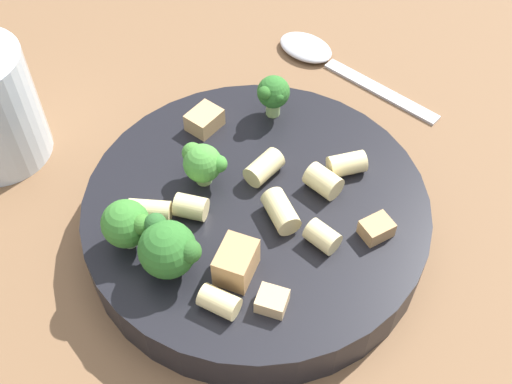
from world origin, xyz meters
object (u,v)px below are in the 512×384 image
chicken_chunk_3 (272,301)px  spoon (324,58)px  rigatoni_1 (264,168)px  chicken_chunk_2 (236,262)px  rigatoni_0 (150,210)px  rigatoni_4 (219,302)px  rigatoni_5 (191,207)px  pasta_bowl (256,214)px  broccoli_floret_2 (128,229)px  broccoli_floret_0 (202,163)px  broccoli_floret_3 (168,249)px  chicken_chunk_1 (204,120)px  rigatoni_2 (322,237)px  rigatoni_7 (345,162)px  rigatoni_3 (323,181)px  chicken_chunk_0 (376,229)px  broccoli_floret_1 (273,93)px  rigatoni_6 (281,211)px

chicken_chunk_3 → spoon: chicken_chunk_3 is taller
rigatoni_1 → chicken_chunk_2: (-0.07, 0.05, 0.00)m
rigatoni_0 → rigatoni_4: 0.08m
rigatoni_5 → pasta_bowl: bearing=-98.7°
broccoli_floret_2 → broccoli_floret_0: bearing=-59.7°
broccoli_floret_3 → chicken_chunk_1: (0.11, -0.06, -0.01)m
broccoli_floret_0 → rigatoni_2: broccoli_floret_0 is taller
chicken_chunk_2 → rigatoni_7: bearing=-64.2°
broccoli_floret_0 → rigatoni_3: 0.08m
rigatoni_1 → rigatoni_7: bearing=-107.8°
rigatoni_7 → chicken_chunk_3: 0.12m
broccoli_floret_2 → rigatoni_5: size_ratio=1.75×
rigatoni_2 → rigatoni_4: bearing=103.1°
rigatoni_1 → rigatoni_4: rigatoni_1 is taller
rigatoni_5 → rigatoni_7: same height
rigatoni_1 → spoon: (0.13, -0.12, -0.04)m
rigatoni_5 → chicken_chunk_2: 0.05m
rigatoni_2 → chicken_chunk_2: 0.06m
rigatoni_0 → chicken_chunk_1: bearing=-43.7°
broccoli_floret_2 → rigatoni_5: 0.05m
chicken_chunk_3 → rigatoni_7: bearing=-49.1°
pasta_bowl → chicken_chunk_0: (-0.06, -0.06, 0.02)m
rigatoni_1 → rigatoni_7: same height
rigatoni_2 → rigatoni_4: size_ratio=0.88×
rigatoni_3 → chicken_chunk_0: size_ratio=1.18×
rigatoni_7 → rigatoni_3: bearing=114.4°
rigatoni_0 → chicken_chunk_3: (-0.09, -0.05, -0.00)m
broccoli_floret_1 → rigatoni_5: broccoli_floret_1 is taller
rigatoni_1 → rigatoni_5: size_ratio=1.28×
broccoli_floret_0 → rigatoni_4: broccoli_floret_0 is taller
rigatoni_6 → chicken_chunk_0: bearing=-124.3°
pasta_bowl → rigatoni_0: rigatoni_0 is taller
broccoli_floret_2 → rigatoni_6: size_ratio=1.26×
chicken_chunk_0 → chicken_chunk_1: (0.14, 0.07, 0.00)m
pasta_bowl → broccoli_floret_0: broccoli_floret_0 is taller
broccoli_floret_2 → rigatoni_0: size_ratio=1.31×
broccoli_floret_2 → rigatoni_3: broccoli_floret_2 is taller
broccoli_floret_2 → rigatoni_7: broccoli_floret_2 is taller
pasta_bowl → rigatoni_6: bearing=-155.4°
broccoli_floret_1 → rigatoni_3: broccoli_floret_1 is taller
pasta_bowl → chicken_chunk_0: size_ratio=12.07×
broccoli_floret_1 → chicken_chunk_1: 0.05m
rigatoni_0 → rigatoni_2: same height
rigatoni_4 → chicken_chunk_0: bearing=-84.4°
rigatoni_0 → broccoli_floret_1: bearing=-63.1°
rigatoni_5 → spoon: (0.14, -0.17, -0.04)m
spoon → broccoli_floret_3: bearing=131.6°
rigatoni_2 → chicken_chunk_1: bearing=14.1°
rigatoni_7 → chicken_chunk_1: 0.11m
rigatoni_1 → chicken_chunk_2: chicken_chunk_2 is taller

